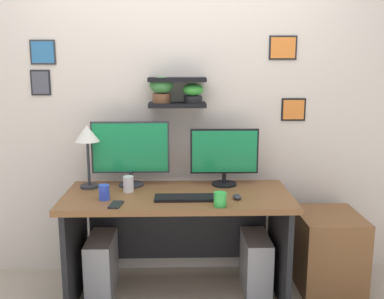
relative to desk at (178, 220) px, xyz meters
name	(u,v)px	position (x,y,z in m)	size (l,w,h in m)	color
ground_plane	(178,294)	(0.00, -0.05, -0.54)	(8.00, 8.00, 0.00)	tan
back_wall_assembly	(177,100)	(0.00, 0.38, 0.82)	(4.40, 0.24, 2.70)	beige
desk	(178,220)	(0.00, 0.00, 0.00)	(1.55, 0.68, 0.75)	brown
monitor_left	(130,151)	(-0.34, 0.16, 0.47)	(0.56, 0.18, 0.47)	#2D2D33
monitor_right	(224,155)	(0.34, 0.16, 0.44)	(0.49, 0.18, 0.41)	black
keyboard	(188,198)	(0.07, -0.18, 0.22)	(0.44, 0.14, 0.02)	black
computer_mouse	(237,197)	(0.39, -0.18, 0.23)	(0.06, 0.09, 0.03)	#2D2D33
desk_lamp	(87,139)	(-0.63, 0.11, 0.57)	(0.17, 0.17, 0.45)	#2D2D33
cell_phone	(116,205)	(-0.39, -0.29, 0.22)	(0.07, 0.14, 0.01)	black
coffee_mug	(220,199)	(0.27, -0.32, 0.26)	(0.08, 0.08, 0.09)	green
pen_cup	(104,192)	(-0.48, -0.17, 0.26)	(0.07, 0.07, 0.10)	blue
water_cup	(128,184)	(-0.34, 0.01, 0.27)	(0.07, 0.07, 0.11)	white
drawer_cabinet	(328,251)	(1.09, 0.03, -0.26)	(0.44, 0.50, 0.56)	brown
computer_tower_left	(102,265)	(-0.55, -0.01, -0.33)	(0.18, 0.40, 0.42)	#99999E
computer_tower_right	(256,263)	(0.56, -0.01, -0.33)	(0.18, 0.40, 0.41)	#99999E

